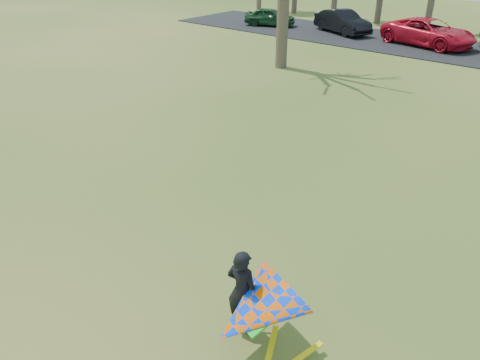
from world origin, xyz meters
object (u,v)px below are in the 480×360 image
Objects in this scene: car_0 at (270,17)px; car_1 at (342,22)px; car_2 at (429,32)px; kite_flyer at (252,309)px.

car_1 is (5.70, 0.97, 0.13)m from car_0.
car_0 is 0.65× the size of car_2.
car_1 is 1.99× the size of kite_flyer.
kite_flyer is at bearing -130.72° from car_1.
kite_flyer is (12.96, -26.50, 0.01)m from car_1.
car_0 is at bearing 122.88° from car_1.
kite_flyer is (18.66, -25.53, 0.13)m from car_0.
car_2 reaches higher than car_1.
car_2 is at bearing 104.34° from kite_flyer.
car_0 is 11.95m from car_2.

